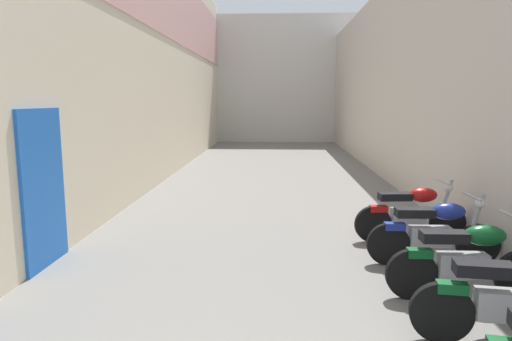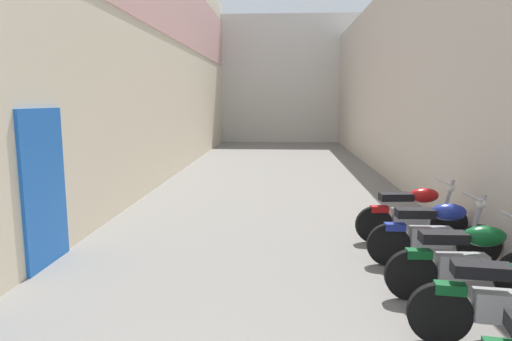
{
  "view_description": "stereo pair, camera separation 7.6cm",
  "coord_description": "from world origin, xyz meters",
  "views": [
    {
      "loc": [
        0.04,
        -0.39,
        2.31
      ],
      "look_at": [
        -0.25,
        6.03,
        1.31
      ],
      "focal_mm": 31.72,
      "sensor_mm": 36.0,
      "label": 1
    },
    {
      "loc": [
        0.12,
        -0.39,
        2.31
      ],
      "look_at": [
        -0.25,
        6.03,
        1.31
      ],
      "focal_mm": 31.72,
      "sensor_mm": 36.0,
      "label": 2
    }
  ],
  "objects": [
    {
      "name": "ground_plane",
      "position": [
        0.0,
        10.28,
        0.0
      ],
      "size": [
        40.56,
        40.56,
        0.0
      ],
      "primitive_type": "plane",
      "color": "slate"
    },
    {
      "name": "building_left",
      "position": [
        -3.39,
        12.23,
        3.73
      ],
      "size": [
        0.45,
        24.56,
        7.39
      ],
      "color": "beige",
      "rests_on": "ground"
    },
    {
      "name": "building_right",
      "position": [
        3.4,
        12.28,
        2.85
      ],
      "size": [
        0.45,
        24.56,
        5.7
      ],
      "color": "beige",
      "rests_on": "ground"
    },
    {
      "name": "building_far_end",
      "position": [
        0.0,
        25.56,
        3.42
      ],
      "size": [
        9.4,
        2.0,
        6.85
      ],
      "primitive_type": "cube",
      "color": "beige",
      "rests_on": "ground"
    },
    {
      "name": "motorcycle_fourth",
      "position": [
        2.26,
        4.71,
        0.5
      ],
      "size": [
        1.85,
        0.58,
        1.04
      ],
      "color": "black",
      "rests_on": "ground"
    },
    {
      "name": "motorcycle_fifth",
      "position": [
        2.26,
        5.83,
        0.5
      ],
      "size": [
        1.85,
        0.58,
        1.04
      ],
      "color": "black",
      "rests_on": "ground"
    },
    {
      "name": "motorcycle_sixth",
      "position": [
        2.26,
        6.92,
        0.5
      ],
      "size": [
        1.85,
        0.58,
        1.04
      ],
      "color": "black",
      "rests_on": "ground"
    }
  ]
}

